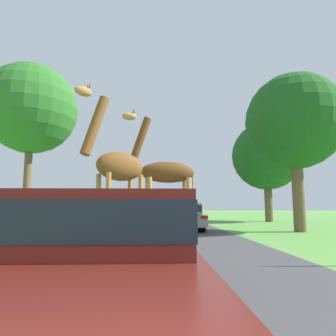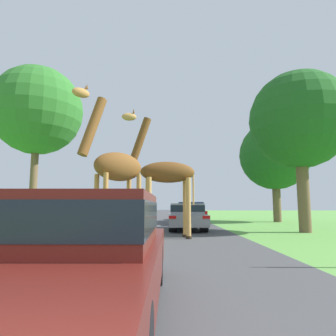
# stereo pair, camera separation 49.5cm
# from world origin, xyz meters

# --- Properties ---
(road) EXTENTS (6.47, 120.00, 0.00)m
(road) POSITION_xyz_m (0.00, 30.00, 0.00)
(road) COLOR #424244
(road) RESTS_ON ground
(giraffe_near_road) EXTENTS (2.85, 1.03, 4.87)m
(giraffe_near_road) POSITION_xyz_m (0.20, 11.51, 2.36)
(giraffe_near_road) COLOR tan
(giraffe_near_road) RESTS_ON ground
(giraffe_companion) EXTENTS (2.24, 1.95, 4.94)m
(giraffe_companion) POSITION_xyz_m (-1.37, 9.83, 2.45)
(giraffe_companion) COLOR #B77F3D
(giraffe_companion) RESTS_ON ground
(car_lead_maroon) EXTENTS (1.75, 4.76, 1.32)m
(car_lead_maroon) POSITION_xyz_m (-0.57, 3.60, 0.71)
(car_lead_maroon) COLOR #561914
(car_lead_maroon) RESTS_ON ground
(car_queue_right) EXTENTS (1.73, 4.18, 1.43)m
(car_queue_right) POSITION_xyz_m (1.78, 20.17, 0.75)
(car_queue_right) COLOR navy
(car_queue_right) RESTS_ON ground
(car_queue_left) EXTENTS (1.88, 4.75, 1.29)m
(car_queue_left) POSITION_xyz_m (2.24, 26.38, 0.69)
(car_queue_left) COLOR black
(car_queue_left) RESTS_ON ground
(car_far_ahead) EXTENTS (1.79, 4.23, 1.31)m
(car_far_ahead) POSITION_xyz_m (1.27, 15.47, 0.70)
(car_far_ahead) COLOR gray
(car_far_ahead) RESTS_ON ground
(tree_left_edge) EXTENTS (5.31, 5.31, 7.73)m
(tree_left_edge) POSITION_xyz_m (8.48, 22.95, 5.04)
(tree_left_edge) COLOR brown
(tree_left_edge) RESTS_ON ground
(tree_centre_back) EXTENTS (4.78, 4.78, 8.71)m
(tree_centre_back) POSITION_xyz_m (-6.75, 15.90, 6.29)
(tree_centre_back) COLOR brown
(tree_centre_back) RESTS_ON ground
(tree_right_cluster) EXTENTS (4.62, 4.62, 7.55)m
(tree_right_cluster) POSITION_xyz_m (6.55, 14.05, 5.20)
(tree_right_cluster) COLOR brown
(tree_right_cluster) RESTS_ON ground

